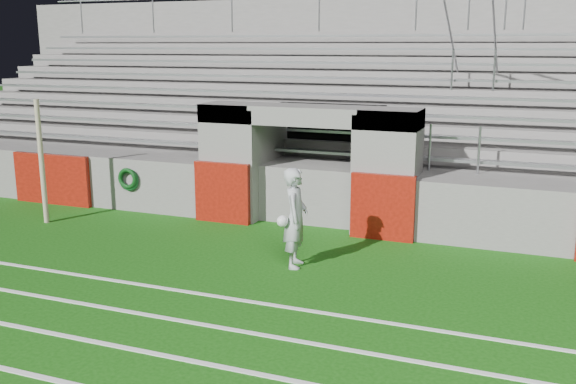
% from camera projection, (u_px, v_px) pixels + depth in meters
% --- Properties ---
extents(ground, '(90.00, 90.00, 0.00)m').
position_uv_depth(ground, '(239.00, 275.00, 11.01)').
color(ground, '#134B0C').
rests_on(ground, ground).
extents(field_post, '(0.11, 0.11, 2.73)m').
position_uv_depth(field_post, '(42.00, 162.00, 13.98)').
color(field_post, tan).
rests_on(field_post, ground).
extents(stadium_structure, '(26.00, 8.48, 5.42)m').
position_uv_depth(stadium_structure, '(361.00, 132.00, 17.92)').
color(stadium_structure, slate).
rests_on(stadium_structure, ground).
extents(goalkeeper_with_ball, '(0.55, 0.73, 1.79)m').
position_uv_depth(goalkeeper_with_ball, '(295.00, 218.00, 11.27)').
color(goalkeeper_with_ball, '#AAAEB3').
rests_on(goalkeeper_with_ball, ground).
extents(hose_coil, '(0.54, 0.15, 0.56)m').
position_uv_depth(hose_coil, '(128.00, 179.00, 14.99)').
color(hose_coil, '#0C3C17').
rests_on(hose_coil, ground).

